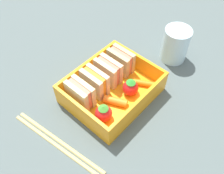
# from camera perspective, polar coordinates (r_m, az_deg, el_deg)

# --- Properties ---
(ground_plane) EXTENTS (1.20, 1.20, 0.02)m
(ground_plane) POSITION_cam_1_polar(r_m,az_deg,el_deg) (0.52, 0.00, -2.57)
(ground_plane) COLOR #4B5857
(bento_tray) EXTENTS (0.17, 0.14, 0.01)m
(bento_tray) POSITION_cam_1_polar(r_m,az_deg,el_deg) (0.50, 0.00, -1.50)
(bento_tray) COLOR orange
(bento_tray) RESTS_ON ground_plane
(bento_rim) EXTENTS (0.17, 0.14, 0.04)m
(bento_rim) POSITION_cam_1_polar(r_m,az_deg,el_deg) (0.48, 0.00, 0.32)
(bento_rim) COLOR orange
(bento_rim) RESTS_ON bento_tray
(sandwich_left) EXTENTS (0.03, 0.06, 0.05)m
(sandwich_left) POSITION_cam_1_polar(r_m,az_deg,el_deg) (0.47, -7.26, -1.57)
(sandwich_left) COLOR beige
(sandwich_left) RESTS_ON bento_tray
(sandwich_center_left) EXTENTS (0.03, 0.06, 0.05)m
(sandwich_center_left) POSITION_cam_1_polar(r_m,az_deg,el_deg) (0.48, -3.96, 1.13)
(sandwich_center_left) COLOR #D9B38A
(sandwich_center_left) RESTS_ON bento_tray
(sandwich_center) EXTENTS (0.03, 0.06, 0.05)m
(sandwich_center) POSITION_cam_1_polar(r_m,az_deg,el_deg) (0.50, -0.88, 3.65)
(sandwich_center) COLOR #E3B987
(sandwich_center) RESTS_ON bento_tray
(sandwich_center_right) EXTENTS (0.03, 0.06, 0.05)m
(sandwich_center_right) POSITION_cam_1_polar(r_m,az_deg,el_deg) (0.52, 2.00, 5.97)
(sandwich_center_right) COLOR tan
(sandwich_center_right) RESTS_ON bento_tray
(strawberry_far_left) EXTENTS (0.03, 0.03, 0.04)m
(strawberry_far_left) POSITION_cam_1_polar(r_m,az_deg,el_deg) (0.45, -1.95, -5.97)
(strawberry_far_left) COLOR red
(strawberry_far_left) RESTS_ON bento_tray
(carrot_stick_far_left) EXTENTS (0.03, 0.05, 0.02)m
(carrot_stick_far_left) POSITION_cam_1_polar(r_m,az_deg,el_deg) (0.47, 0.77, -3.24)
(carrot_stick_far_left) COLOR orange
(carrot_stick_far_left) RESTS_ON bento_tray
(strawberry_left) EXTENTS (0.03, 0.03, 0.04)m
(strawberry_left) POSITION_cam_1_polar(r_m,az_deg,el_deg) (0.48, 4.25, -0.08)
(strawberry_left) COLOR red
(strawberry_left) RESTS_ON bento_tray
(carrot_stick_left) EXTENTS (0.04, 0.05, 0.01)m
(carrot_stick_left) POSITION_cam_1_polar(r_m,az_deg,el_deg) (0.51, 7.11, 0.90)
(carrot_stick_left) COLOR orange
(carrot_stick_left) RESTS_ON bento_tray
(chopstick_pair) EXTENTS (0.04, 0.20, 0.01)m
(chopstick_pair) POSITION_cam_1_polar(r_m,az_deg,el_deg) (0.46, -11.99, -12.62)
(chopstick_pair) COLOR tan
(chopstick_pair) RESTS_ON ground_plane
(drinking_glass) EXTENTS (0.06, 0.06, 0.08)m
(drinking_glass) POSITION_cam_1_polar(r_m,az_deg,el_deg) (0.57, 14.27, 9.37)
(drinking_glass) COLOR silver
(drinking_glass) RESTS_ON ground_plane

